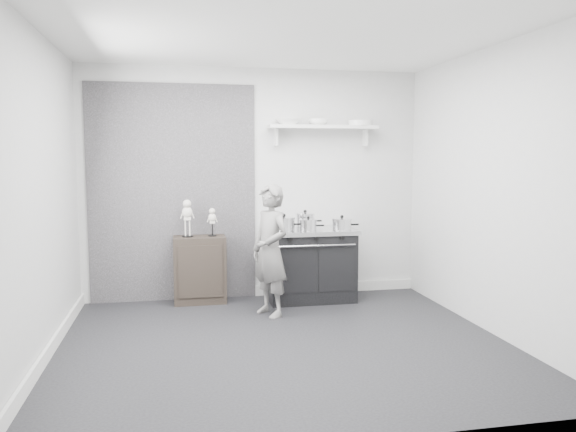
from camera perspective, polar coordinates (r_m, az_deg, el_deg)
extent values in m
plane|color=black|center=(5.16, -0.49, -12.82)|extent=(4.00, 4.00, 0.00)
cube|color=#B6B6B4|center=(6.67, -3.42, 3.28)|extent=(4.00, 0.02, 2.70)
cube|color=#B6B6B4|center=(3.15, 5.67, 0.22)|extent=(4.00, 0.02, 2.70)
cube|color=#B6B6B4|center=(4.93, -24.00, 1.81)|extent=(0.02, 3.60, 2.70)
cube|color=#B6B6B4|center=(5.63, 19.94, 2.42)|extent=(0.02, 3.60, 2.70)
cube|color=silver|center=(5.00, -0.52, 17.95)|extent=(4.00, 3.60, 0.02)
cube|color=black|center=(6.60, -11.61, 2.27)|extent=(1.90, 0.02, 2.50)
cube|color=silver|center=(7.04, 4.82, -7.21)|extent=(2.00, 0.03, 0.12)
cube|color=silver|center=(5.17, -23.16, -12.59)|extent=(0.03, 3.60, 0.12)
cube|color=silver|center=(6.70, 3.57, 9.02)|extent=(1.30, 0.26, 0.04)
cube|color=silver|center=(6.65, -1.23, 8.02)|extent=(0.03, 0.12, 0.20)
cube|color=silver|center=(6.93, 7.85, 7.88)|extent=(0.03, 0.12, 0.20)
cube|color=black|center=(6.59, 2.25, -5.14)|extent=(0.99, 0.59, 0.79)
cube|color=silver|center=(6.52, 2.26, -1.52)|extent=(1.04, 0.63, 0.05)
cube|color=black|center=(6.25, 0.77, -5.56)|extent=(0.41, 0.02, 0.51)
cube|color=black|center=(6.36, 4.95, -5.37)|extent=(0.41, 0.02, 0.51)
cylinder|color=silver|center=(6.22, 2.96, -3.03)|extent=(0.89, 0.02, 0.02)
cylinder|color=black|center=(6.16, 0.26, -2.38)|extent=(0.04, 0.03, 0.04)
cylinder|color=black|center=(6.23, 2.93, -2.29)|extent=(0.04, 0.03, 0.04)
cylinder|color=black|center=(6.30, 5.54, -2.21)|extent=(0.04, 0.03, 0.04)
cube|color=black|center=(6.54, -8.95, -5.38)|extent=(0.59, 0.34, 0.77)
imported|color=slate|center=(5.88, -1.81, -3.54)|extent=(0.53, 0.60, 1.38)
cylinder|color=silver|center=(6.37, -0.42, -0.87)|extent=(0.24, 0.24, 0.13)
cylinder|color=silver|center=(6.36, -0.42, -0.20)|extent=(0.25, 0.25, 0.01)
sphere|color=black|center=(6.36, -0.42, 0.06)|extent=(0.04, 0.04, 0.04)
cylinder|color=black|center=(6.40, 0.98, -0.83)|extent=(0.10, 0.02, 0.02)
cylinder|color=silver|center=(6.59, 1.75, -0.52)|extent=(0.22, 0.22, 0.16)
cylinder|color=silver|center=(6.59, 1.75, 0.23)|extent=(0.23, 0.23, 0.02)
sphere|color=black|center=(6.58, 1.75, 0.47)|extent=(0.04, 0.04, 0.04)
cylinder|color=black|center=(6.63, 3.01, -0.49)|extent=(0.10, 0.02, 0.02)
cylinder|color=silver|center=(6.43, 5.49, -0.90)|extent=(0.22, 0.22, 0.12)
cylinder|color=silver|center=(6.43, 5.50, -0.32)|extent=(0.23, 0.23, 0.01)
sphere|color=black|center=(6.42, 5.50, -0.08)|extent=(0.04, 0.04, 0.04)
cylinder|color=black|center=(6.48, 6.76, -0.87)|extent=(0.10, 0.02, 0.02)
cylinder|color=silver|center=(6.32, 2.07, -1.00)|extent=(0.19, 0.19, 0.12)
cylinder|color=silver|center=(6.31, 2.07, -0.40)|extent=(0.19, 0.19, 0.01)
sphere|color=black|center=(6.31, 2.07, -0.18)|extent=(0.03, 0.03, 0.03)
cylinder|color=black|center=(6.35, 3.25, -0.97)|extent=(0.10, 0.02, 0.02)
imported|color=white|center=(6.61, 0.03, 9.56)|extent=(0.30, 0.30, 0.07)
imported|color=white|center=(6.69, 3.11, 9.50)|extent=(0.23, 0.23, 0.07)
cylinder|color=silver|center=(6.84, 7.36, 9.34)|extent=(0.28, 0.28, 0.06)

